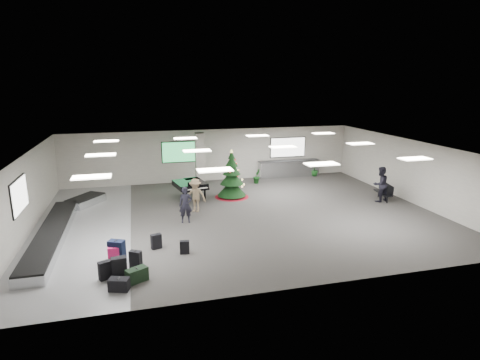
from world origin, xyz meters
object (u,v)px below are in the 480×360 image
object	(u,v)px
grand_piano	(190,185)
traveler_a	(186,205)
traveler_b	(196,195)
potted_plant_left	(257,176)
christmas_tree	(232,181)
baggage_carousel	(60,226)
potted_plant_right	(314,169)
bench	(385,191)
traveler_bench	(380,184)
pink_suitcase	(114,256)
service_counter	(289,168)

from	to	relation	value
grand_piano	traveler_a	xyz separation A→B (m)	(-0.70, -3.55, 0.03)
traveler_b	potted_plant_left	xyz separation A→B (m)	(4.43, 4.47, -0.37)
christmas_tree	traveler_a	world-z (taller)	christmas_tree
traveler_a	potted_plant_left	bearing A→B (deg)	53.49
baggage_carousel	potted_plant_right	bearing A→B (deg)	24.09
traveler_b	bench	bearing A→B (deg)	26.67
christmas_tree	potted_plant_right	bearing A→B (deg)	27.76
grand_piano	traveler_bench	world-z (taller)	traveler_bench
traveler_bench	potted_plant_right	distance (m)	6.21
bench	traveler_a	xyz separation A→B (m)	(-10.55, -0.79, 0.31)
pink_suitcase	traveler_b	bearing A→B (deg)	50.70
baggage_carousel	grand_piano	size ratio (longest dim) A/B	4.53
baggage_carousel	service_counter	xyz separation A→B (m)	(12.84, 6.73, 0.33)
baggage_carousel	potted_plant_right	distance (m)	15.93
bench	traveler_b	world-z (taller)	traveler_b
service_counter	christmas_tree	distance (m)	5.94
pink_suitcase	baggage_carousel	bearing A→B (deg)	117.37
baggage_carousel	potted_plant_right	world-z (taller)	potted_plant_right
potted_plant_right	bench	bearing A→B (deg)	-78.23
pink_suitcase	potted_plant_left	size ratio (longest dim) A/B	0.75
christmas_tree	grand_piano	bearing A→B (deg)	175.56
baggage_carousel	traveler_b	distance (m)	6.02
service_counter	potted_plant_left	world-z (taller)	service_counter
service_counter	christmas_tree	bearing A→B (deg)	-142.57
bench	potted_plant_right	distance (m)	6.09
traveler_b	pink_suitcase	bearing A→B (deg)	-95.27
christmas_tree	traveler_a	distance (m)	4.45
potted_plant_right	service_counter	bearing A→B (deg)	172.21
christmas_tree	traveler_bench	bearing A→B (deg)	-20.92
traveler_b	potted_plant_left	bearing A→B (deg)	75.53
service_counter	pink_suitcase	distance (m)	14.91
grand_piano	potted_plant_left	world-z (taller)	grand_piano
grand_piano	traveler_b	xyz separation A→B (m)	(-0.04, -2.14, 0.03)
traveler_a	traveler_b	bearing A→B (deg)	69.43
pink_suitcase	traveler_a	xyz separation A→B (m)	(2.91, 3.58, 0.49)
pink_suitcase	bench	world-z (taller)	bench
service_counter	potted_plant_right	size ratio (longest dim) A/B	4.43
traveler_b	traveler_bench	world-z (taller)	traveler_bench
baggage_carousel	traveler_a	world-z (taller)	traveler_a
traveler_bench	baggage_carousel	bearing A→B (deg)	-10.96
bench	traveler_a	size ratio (longest dim) A/B	0.90
traveler_a	traveler_b	size ratio (longest dim) A/B	1.00
service_counter	traveler_b	bearing A→B (deg)	-141.31
grand_piano	bench	bearing A→B (deg)	-26.28
traveler_b	potted_plant_right	distance (m)	10.18
potted_plant_left	traveler_a	bearing A→B (deg)	-130.83
christmas_tree	bench	distance (m)	8.09
pink_suitcase	traveler_b	distance (m)	6.15
grand_piano	bench	world-z (taller)	grand_piano
traveler_b	potted_plant_left	world-z (taller)	traveler_b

